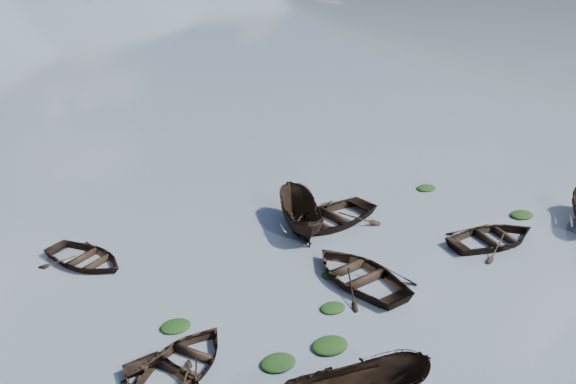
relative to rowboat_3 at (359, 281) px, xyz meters
name	(u,v)px	position (x,y,z in m)	size (l,w,h in m)	color
ground_plane	(457,377)	(-0.48, -6.53, 0.00)	(2400.00, 2400.00, 0.00)	#525D67
rowboat_1	(183,370)	(-8.35, -1.95, 0.00)	(3.07, 4.29, 0.89)	black
rowboat_3	(359,281)	(0.00, 0.00, 0.00)	(3.52, 4.92, 1.02)	black
rowboat_4	(493,243)	(7.32, -0.10, 0.00)	(3.20, 4.48, 0.93)	black
rowboat_6	(85,263)	(-9.77, 6.83, 0.00)	(2.90, 4.06, 0.84)	black
rowboat_7	(330,223)	(1.72, 5.17, 0.00)	(3.64, 5.10, 1.06)	black
rowboat_8	(300,228)	(0.11, 5.37, 0.00)	(1.74, 4.63, 1.79)	black
weed_clump_0	(278,364)	(-5.42, -3.19, 0.00)	(1.24, 1.01, 0.27)	black
weed_clump_1	(333,309)	(-2.05, -1.24, 0.00)	(1.03, 0.82, 0.23)	black
weed_clump_2	(330,347)	(-3.39, -3.21, 0.00)	(1.34, 1.07, 0.29)	black
weed_clump_3	(331,275)	(-0.81, 0.91, 0.00)	(0.89, 0.75, 0.20)	black
weed_clump_4	(521,216)	(10.65, 1.35, 0.00)	(1.24, 0.98, 0.26)	black
weed_clump_5	(176,328)	(-7.82, 0.45, 0.00)	(1.14, 0.92, 0.24)	black
weed_clump_6	(302,227)	(0.27, 5.47, 0.00)	(1.01, 0.84, 0.21)	black
weed_clump_7	(426,189)	(8.57, 6.27, 0.00)	(1.11, 0.89, 0.24)	black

